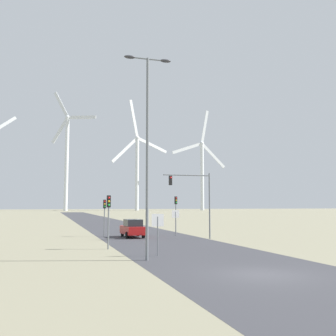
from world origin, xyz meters
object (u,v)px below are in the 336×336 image
wind_turbine_right (137,164)px  streetlamp (147,135)px  traffic_light_post_near_right (176,206)px  traffic_light_mast_overhead (194,192)px  stop_sign_far (176,218)px  wind_turbine_center (67,155)px  wind_turbine_far_right (202,168)px  traffic_light_post_near_left (109,210)px  car_approaching (133,228)px  traffic_light_post_mid_left (105,209)px  stop_sign_near (158,227)px

wind_turbine_right → streetlamp: bearing=-102.1°
traffic_light_post_near_right → traffic_light_mast_overhead: bearing=-95.5°
streetlamp → traffic_light_post_near_right: size_ratio=2.90×
stop_sign_far → wind_turbine_center: size_ratio=0.04×
stop_sign_far → traffic_light_post_near_right: bearing=71.6°
streetlamp → wind_turbine_far_right: wind_turbine_far_right is taller
traffic_light_post_near_left → traffic_light_post_near_right: 17.58m
stop_sign_far → car_approaching: 4.82m
stop_sign_far → wind_turbine_far_right: (78.87, 189.89, 24.87)m
car_approaching → wind_turbine_far_right: size_ratio=0.07×
traffic_light_post_near_right → streetlamp: bearing=-112.3°
streetlamp → traffic_light_mast_overhead: streetlamp is taller
traffic_light_post_near_left → wind_turbine_center: wind_turbine_center is taller
streetlamp → traffic_light_mast_overhead: (7.85, 12.85, -2.97)m
traffic_light_mast_overhead → wind_turbine_far_right: 210.43m
traffic_light_post_near_right → wind_turbine_right: wind_turbine_right is taller
streetlamp → traffic_light_mast_overhead: bearing=58.6°
wind_turbine_far_right → wind_turbine_center: bearing=179.3°
traffic_light_post_mid_left → traffic_light_post_near_left: bearing=-96.2°
wind_turbine_far_right → traffic_light_post_mid_left: bearing=-114.6°
stop_sign_near → wind_turbine_right: size_ratio=0.04×
traffic_light_post_near_left → traffic_light_post_near_right: size_ratio=0.93×
traffic_light_post_near_left → wind_turbine_right: size_ratio=0.06×
traffic_light_post_near_right → wind_turbine_center: 189.20m
stop_sign_near → traffic_light_mast_overhead: bearing=59.0°
traffic_light_post_mid_left → wind_turbine_far_right: (86.22, 188.36, 23.97)m
traffic_light_post_near_right → wind_turbine_right: bearing=79.1°
streetlamp → car_approaching: streetlamp is taller
streetlamp → traffic_light_post_near_left: size_ratio=3.11×
streetlamp → wind_turbine_right: (44.92, 209.98, 20.60)m
traffic_light_post_near_right → wind_turbine_far_right: size_ratio=0.07×
wind_turbine_center → stop_sign_near: bearing=-90.6°
traffic_light_post_near_left → wind_turbine_far_right: bearing=66.4°
wind_turbine_right → wind_turbine_far_right: bearing=-4.3°
streetlamp → wind_turbine_center: (3.16, 207.98, 24.59)m
streetlamp → traffic_light_post_mid_left: (-0.07, 18.55, -4.73)m
traffic_light_post_near_left → car_approaching: (3.92, 10.00, -2.02)m
traffic_light_post_near_right → traffic_light_post_mid_left: bearing=-163.7°
car_approaching → stop_sign_near: bearing=-95.6°
stop_sign_near → stop_sign_far: 16.54m
traffic_light_post_near_left → wind_turbine_center: bearing=88.7°
car_approaching → wind_turbine_center: bearing=89.8°
stop_sign_far → traffic_light_post_near_right: size_ratio=0.64×
stop_sign_near → wind_turbine_far_right: (85.04, 205.24, 24.89)m
streetlamp → stop_sign_far: (7.28, 17.01, -5.63)m
traffic_light_mast_overhead → streetlamp: bearing=-121.4°
stop_sign_far → traffic_light_post_mid_left: bearing=168.2°
car_approaching → traffic_light_post_near_left: bearing=-111.4°
streetlamp → car_approaching: 18.10m
wind_turbine_right → wind_turbine_center: bearing=-177.3°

